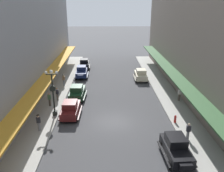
{
  "coord_description": "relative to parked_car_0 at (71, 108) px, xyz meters",
  "views": [
    {
      "loc": [
        -0.7,
        -21.58,
        11.9
      ],
      "look_at": [
        0.0,
        6.0,
        1.8
      ],
      "focal_mm": 37.03,
      "sensor_mm": 36.0,
      "label": 1
    }
  ],
  "objects": [
    {
      "name": "parked_car_2",
      "position": [
        9.46,
        12.31,
        0.0
      ],
      "size": [
        2.18,
        4.27,
        1.84
      ],
      "color": "beige",
      "rests_on": "ground"
    },
    {
      "name": "parked_car_0",
      "position": [
        0.0,
        0.0,
        0.0
      ],
      "size": [
        2.22,
        4.29,
        1.84
      ],
      "color": "#591919",
      "rests_on": "ground"
    },
    {
      "name": "building_row_left",
      "position": [
        -5.58,
        -1.32,
        8.47
      ],
      "size": [
        4.3,
        60.0,
        18.83
      ],
      "color": "#939399",
      "rests_on": "ground"
    },
    {
      "name": "pedestrian_5",
      "position": [
        -2.85,
        2.48,
        0.05
      ],
      "size": [
        0.36,
        0.24,
        1.64
      ],
      "color": "#4C4238",
      "rests_on": "sidewalk_left"
    },
    {
      "name": "sidewalk_left",
      "position": [
        -2.85,
        -1.32,
        -0.87
      ],
      "size": [
        3.0,
        60.0,
        0.15
      ],
      "primitive_type": "cube",
      "color": "#A8A59E",
      "rests_on": "ground"
    },
    {
      "name": "pedestrian_4",
      "position": [
        11.23,
        -5.1,
        0.05
      ],
      "size": [
        0.36,
        0.24,
        1.64
      ],
      "color": "slate",
      "rests_on": "sidewalk_right"
    },
    {
      "name": "ground_plane",
      "position": [
        4.65,
        -1.32,
        -0.94
      ],
      "size": [
        200.0,
        200.0,
        0.0
      ],
      "primitive_type": "plane",
      "color": "#424244"
    },
    {
      "name": "parked_car_1",
      "position": [
        -0.22,
        19.56,
        0.0
      ],
      "size": [
        2.28,
        4.31,
        1.84
      ],
      "color": "black",
      "rests_on": "ground"
    },
    {
      "name": "parked_car_4",
      "position": [
        -0.19,
        14.16,
        0.0
      ],
      "size": [
        2.19,
        4.28,
        1.84
      ],
      "color": "#19234C",
      "rests_on": "ground"
    },
    {
      "name": "pedestrian_3",
      "position": [
        -2.38,
        9.64,
        0.07
      ],
      "size": [
        0.36,
        0.28,
        1.67
      ],
      "color": "slate",
      "rests_on": "sidewalk_left"
    },
    {
      "name": "lamp_post_with_clock",
      "position": [
        -1.75,
        0.07,
        2.04
      ],
      "size": [
        1.42,
        0.44,
        5.16
      ],
      "color": "black",
      "rests_on": "sidewalk_left"
    },
    {
      "name": "parked_car_3",
      "position": [
        0.14,
        4.96,
        0.0
      ],
      "size": [
        2.27,
        4.31,
        1.84
      ],
      "color": "#193D23",
      "rests_on": "ground"
    },
    {
      "name": "sidewalk_right",
      "position": [
        12.15,
        -1.32,
        -0.87
      ],
      "size": [
        3.0,
        60.0,
        0.15
      ],
      "primitive_type": "cube",
      "color": "#A8A59E",
      "rests_on": "ground"
    },
    {
      "name": "fire_hydrant",
      "position": [
        11.0,
        -1.92,
        -0.38
      ],
      "size": [
        0.24,
        0.24,
        0.82
      ],
      "color": "#B21E19",
      "rests_on": "sidewalk_right"
    },
    {
      "name": "pedestrian_0",
      "position": [
        13.07,
        3.62,
        0.05
      ],
      "size": [
        0.36,
        0.24,
        1.64
      ],
      "color": "#4C4238",
      "rests_on": "sidewalk_right"
    },
    {
      "name": "parked_car_5",
      "position": [
        9.48,
        -7.41,
        0.0
      ],
      "size": [
        2.27,
        4.31,
        1.84
      ],
      "color": "black",
      "rests_on": "ground"
    },
    {
      "name": "building_row_right",
      "position": [
        14.88,
        -1.32,
        7.34
      ],
      "size": [
        4.3,
        60.0,
        16.57
      ],
      "color": "slate",
      "rests_on": "ground"
    },
    {
      "name": "pedestrian_1",
      "position": [
        -2.58,
        -3.19,
        0.07
      ],
      "size": [
        0.36,
        0.28,
        1.67
      ],
      "color": "slate",
      "rests_on": "sidewalk_left"
    },
    {
      "name": "pedestrian_2",
      "position": [
        -2.26,
        4.19,
        0.05
      ],
      "size": [
        0.36,
        0.24,
        1.64
      ],
      "color": "#4C4238",
      "rests_on": "sidewalk_left"
    }
  ]
}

